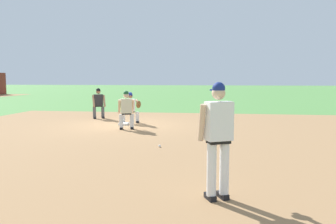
% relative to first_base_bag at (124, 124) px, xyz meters
% --- Properties ---
extents(ground_plane, '(160.00, 160.00, 0.00)m').
position_rel_first_base_bag_xyz_m(ground_plane, '(0.00, 0.00, -0.04)').
color(ground_plane, '#518942').
extents(infield_dirt_patch, '(18.00, 18.00, 0.01)m').
position_rel_first_base_bag_xyz_m(infield_dirt_patch, '(-3.96, -1.90, -0.04)').
color(infield_dirt_patch, '#9E754C').
rests_on(infield_dirt_patch, ground).
extents(first_base_bag, '(0.38, 0.38, 0.09)m').
position_rel_first_base_bag_xyz_m(first_base_bag, '(0.00, 0.00, 0.00)').
color(first_base_bag, white).
rests_on(first_base_bag, ground).
extents(baseball, '(0.07, 0.07, 0.07)m').
position_rel_first_base_bag_xyz_m(baseball, '(-4.14, -2.22, -0.01)').
color(baseball, white).
rests_on(baseball, ground).
extents(pitcher, '(0.83, 0.59, 1.86)m').
position_rel_first_base_bag_xyz_m(pitcher, '(-7.88, -3.79, 1.01)').
color(pitcher, black).
rests_on(pitcher, ground).
extents(first_baseman, '(0.84, 0.98, 1.34)m').
position_rel_first_base_bag_xyz_m(first_baseman, '(0.51, -0.18, 0.69)').
color(first_baseman, black).
rests_on(first_baseman, ground).
extents(baserunner, '(0.58, 0.67, 1.46)m').
position_rel_first_base_bag_xyz_m(baserunner, '(-1.14, -0.44, 0.75)').
color(baserunner, black).
rests_on(baserunner, ground).
extents(umpire, '(0.62, 0.68, 1.46)m').
position_rel_first_base_bag_xyz_m(umpire, '(1.94, 1.79, 0.75)').
color(umpire, black).
rests_on(umpire, ground).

